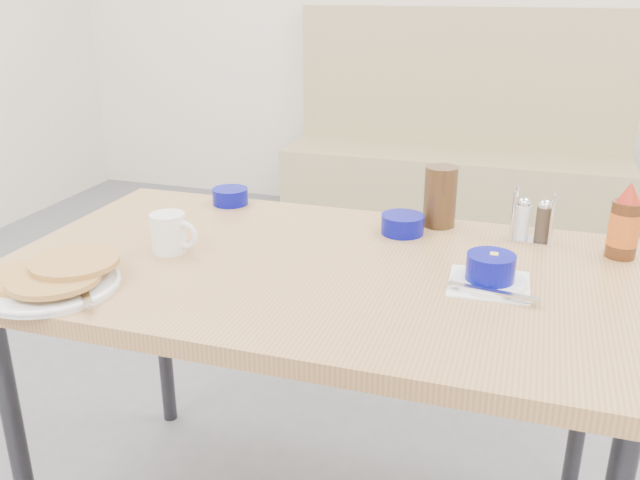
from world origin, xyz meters
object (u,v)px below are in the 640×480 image
(pancake_plate, at_px, (53,279))
(grits_setting, at_px, (490,272))
(dining_table, at_px, (319,289))
(syrup_bottle, at_px, (624,225))
(booth_bench, at_px, (454,167))
(condiment_caddy, at_px, (532,223))
(coffee_mug, at_px, (170,233))
(amber_tumbler, at_px, (440,196))
(butter_bowl, at_px, (402,224))
(creamer_bowl, at_px, (230,196))

(pancake_plate, height_order, grits_setting, grits_setting)
(dining_table, height_order, syrup_bottle, syrup_bottle)
(booth_bench, xyz_separation_m, condiment_caddy, (0.44, -2.23, 0.45))
(pancake_plate, relative_size, grits_setting, 1.56)
(booth_bench, xyz_separation_m, pancake_plate, (-0.48, -2.82, 0.43))
(coffee_mug, distance_m, condiment_caddy, 0.86)
(booth_bench, relative_size, amber_tumbler, 12.24)
(grits_setting, xyz_separation_m, syrup_bottle, (0.27, 0.25, 0.05))
(butter_bowl, xyz_separation_m, syrup_bottle, (0.50, -0.00, 0.05))
(butter_bowl, bearing_deg, pancake_plate, -138.96)
(grits_setting, distance_m, creamer_bowl, 0.82)
(syrup_bottle, bearing_deg, grits_setting, -137.33)
(amber_tumbler, xyz_separation_m, condiment_caddy, (0.23, -0.04, -0.03))
(booth_bench, bearing_deg, creamer_bowl, -99.66)
(booth_bench, height_order, coffee_mug, booth_bench)
(creamer_bowl, bearing_deg, syrup_bottle, -4.94)
(dining_table, xyz_separation_m, butter_bowl, (0.14, 0.25, 0.09))
(grits_setting, distance_m, amber_tumbler, 0.37)
(butter_bowl, bearing_deg, dining_table, -118.42)
(grits_setting, height_order, creamer_bowl, grits_setting)
(condiment_caddy, bearing_deg, butter_bowl, -167.45)
(dining_table, distance_m, creamer_bowl, 0.51)
(creamer_bowl, xyz_separation_m, condiment_caddy, (0.82, -0.04, 0.02))
(syrup_bottle, bearing_deg, amber_tumbler, 168.39)
(booth_bench, bearing_deg, amber_tumbler, -84.44)
(amber_tumbler, bearing_deg, pancake_plate, -138.02)
(amber_tumbler, relative_size, syrup_bottle, 0.88)
(syrup_bottle, bearing_deg, dining_table, -158.47)
(butter_bowl, bearing_deg, coffee_mug, -149.64)
(booth_bench, distance_m, butter_bowl, 2.33)
(booth_bench, bearing_deg, dining_table, -90.00)
(pancake_plate, height_order, coffee_mug, coffee_mug)
(butter_bowl, height_order, amber_tumbler, amber_tumbler)
(coffee_mug, bearing_deg, amber_tumbler, 33.45)
(dining_table, xyz_separation_m, grits_setting, (0.37, 0.00, 0.09))
(booth_bench, distance_m, pancake_plate, 2.89)
(pancake_plate, height_order, condiment_caddy, condiment_caddy)
(booth_bench, xyz_separation_m, amber_tumbler, (0.21, -2.19, 0.49))
(pancake_plate, relative_size, butter_bowl, 2.77)
(amber_tumbler, bearing_deg, booth_bench, 95.56)
(booth_bench, xyz_separation_m, dining_table, (0.00, -2.53, 0.35))
(booth_bench, relative_size, creamer_bowl, 19.05)
(creamer_bowl, xyz_separation_m, amber_tumbler, (0.59, 0.00, 0.06))
(grits_setting, bearing_deg, amber_tumbler, 114.78)
(amber_tumbler, bearing_deg, grits_setting, -65.22)
(grits_setting, relative_size, amber_tumbler, 1.22)
(dining_table, xyz_separation_m, condiment_caddy, (0.44, 0.30, 0.11))
(dining_table, bearing_deg, creamer_bowl, 137.68)
(amber_tumbler, relative_size, condiment_caddy, 1.23)
(coffee_mug, bearing_deg, condiment_caddy, 22.70)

